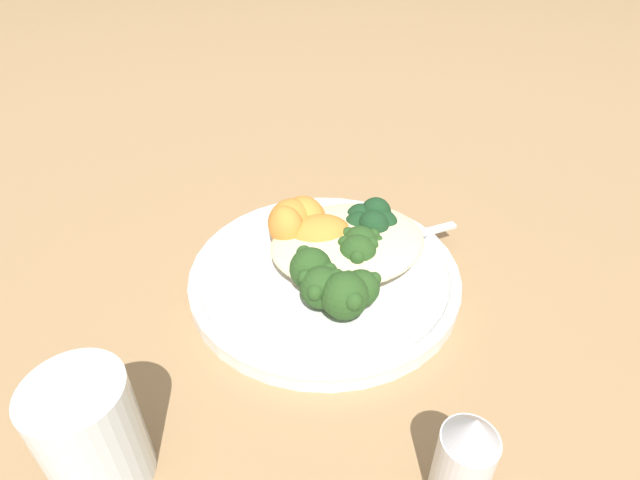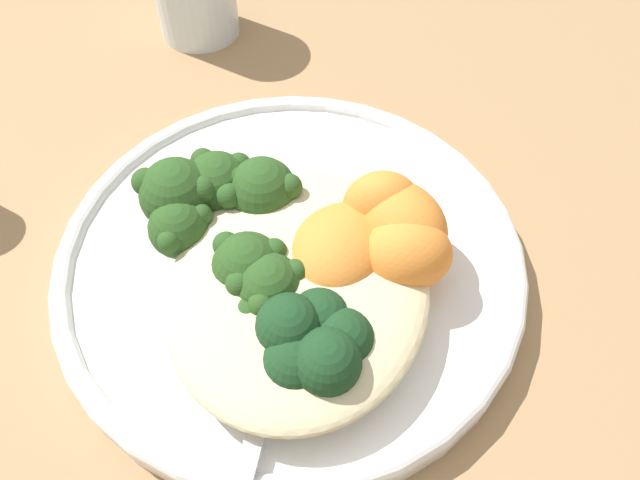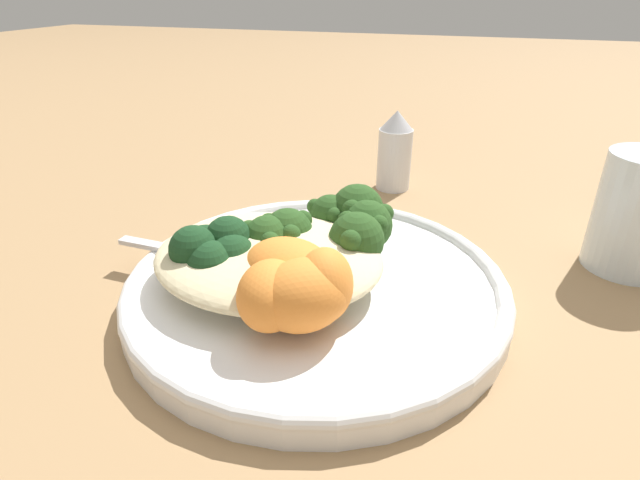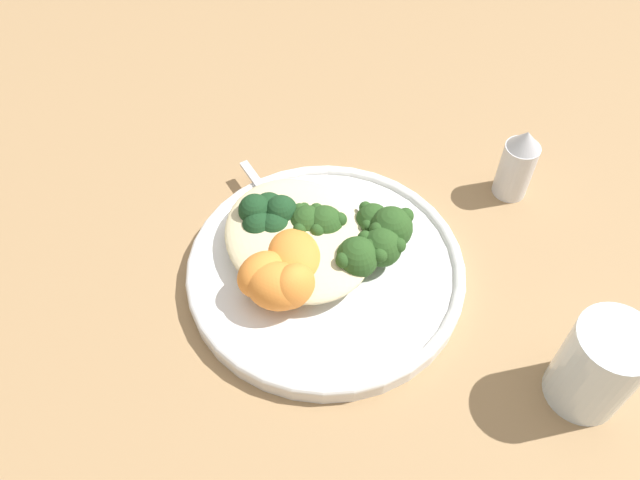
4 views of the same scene
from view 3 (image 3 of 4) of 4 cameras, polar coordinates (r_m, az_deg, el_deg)
The scene contains 18 objects.
ground_plane at distance 0.35m, azimuth 0.56°, elevation -8.60°, with size 4.00×4.00×0.00m, color #9E7A51.
plate at distance 0.36m, azimuth -0.39°, elevation -5.12°, with size 0.27×0.27×0.02m.
quinoa_mound at distance 0.35m, azimuth -5.95°, elevation -1.93°, with size 0.16×0.14×0.03m, color beige.
broccoli_stalk_0 at distance 0.36m, azimuth 3.57°, elevation -0.45°, with size 0.06×0.09×0.04m.
broccoli_stalk_1 at distance 0.37m, azimuth 4.32°, elevation 0.74°, with size 0.06×0.12×0.04m.
broccoli_stalk_2 at distance 0.39m, azimuth 3.91°, elevation 2.00°, with size 0.05×0.13×0.04m.
broccoli_stalk_3 at distance 0.39m, azimuth 0.82°, elevation 1.67°, with size 0.04×0.11×0.03m.
broccoli_stalk_4 at distance 0.37m, azimuth -3.44°, elevation 0.12°, with size 0.07×0.08×0.04m.
broccoli_stalk_5 at distance 0.36m, azimuth -5.48°, elevation -0.50°, with size 0.08×0.06×0.04m.
broccoli_stalk_6 at distance 0.36m, azimuth -5.43°, elevation -1.73°, with size 0.10×0.07×0.03m.
sweet_potato_chunk_0 at distance 0.30m, azimuth -5.66°, elevation -6.29°, with size 0.05×0.04×0.04m, color orange.
sweet_potato_chunk_1 at distance 0.33m, azimuth -3.57°, elevation -3.22°, with size 0.06×0.05×0.04m, color orange.
sweet_potato_chunk_2 at distance 0.29m, azimuth -2.00°, elevation -6.25°, with size 0.06×0.05×0.04m, color orange.
sweet_potato_chunk_3 at distance 0.30m, azimuth 0.48°, elevation -5.17°, with size 0.04×0.04×0.05m, color orange.
kale_tuft at distance 0.35m, azimuth -11.96°, elevation -1.31°, with size 0.06×0.06×0.04m.
spoon at distance 0.38m, azimuth -13.00°, elevation -1.50°, with size 0.11×0.03×0.01m.
water_glass at distance 0.46m, azimuth 32.64°, elevation 2.57°, with size 0.06×0.06×0.09m, color silver.
salt_shaker at distance 0.56m, azimuth 8.56°, elevation 10.01°, with size 0.04×0.04×0.09m.
Camera 3 is at (0.08, -0.27, 0.21)m, focal length 28.00 mm.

